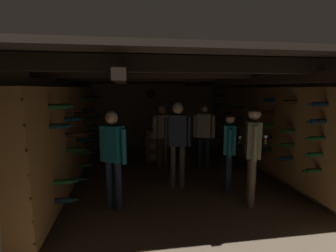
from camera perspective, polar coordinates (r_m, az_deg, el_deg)
name	(u,v)px	position (r m, az deg, el deg)	size (l,w,h in m)	color
ground_plane	(174,180)	(5.73, 1.27, -12.21)	(8.40, 8.40, 0.00)	#7A6651
room_shell	(172,116)	(5.66, 0.83, 2.34)	(4.72, 6.52, 2.41)	gray
wine_crate_stack	(155,145)	(7.13, -3.01, -4.28)	(0.52, 0.35, 0.90)	olive
display_bottle	(153,124)	(7.03, -3.45, 0.39)	(0.08, 0.08, 0.35)	#0F2838
person_host_center	(178,136)	(5.09, 2.17, -2.32)	(0.53, 0.27, 1.75)	#4C473D
person_guest_mid_right	(229,145)	(5.02, 13.72, -4.29)	(0.33, 0.51, 1.56)	#232D4C
person_guest_near_left	(113,151)	(4.26, -12.39, -5.49)	(0.45, 0.38, 1.67)	#232D4C
person_guest_near_right	(253,146)	(4.54, 18.63, -4.36)	(0.32, 0.51, 1.72)	brown
person_guest_rear_center	(162,131)	(6.34, -1.30, -1.16)	(0.50, 0.42, 1.60)	#4C473D
person_guest_far_right	(204,130)	(6.33, 8.14, -0.97)	(0.49, 0.35, 1.65)	#232D4C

